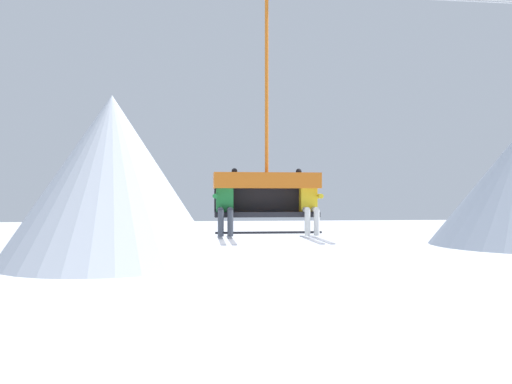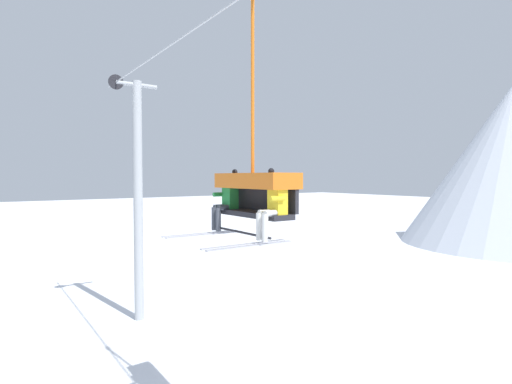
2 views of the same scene
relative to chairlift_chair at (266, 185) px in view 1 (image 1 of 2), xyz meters
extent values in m
cone|color=silver|center=(-8.54, 32.47, 1.32)|extent=(17.74, 17.74, 13.73)
cube|color=#232328|center=(0.00, -0.07, -0.57)|extent=(2.00, 0.48, 0.10)
cube|color=#232328|center=(0.00, 0.21, -0.30)|extent=(2.00, 0.08, 0.45)
cube|color=#D16619|center=(0.00, -0.01, 0.08)|extent=(2.04, 0.68, 0.30)
cylinder|color=black|center=(0.00, -0.39, -0.90)|extent=(2.00, 0.04, 0.04)
cylinder|color=#D16619|center=(0.00, -0.07, 1.96)|extent=(0.07, 0.07, 3.48)
cube|color=#23843D|center=(-0.81, -0.09, -0.26)|extent=(0.32, 0.22, 0.52)
sphere|color=#284C93|center=(-0.81, -0.09, 0.09)|extent=(0.22, 0.22, 0.22)
ellipsoid|color=black|center=(-0.81, -0.19, 0.09)|extent=(0.17, 0.04, 0.08)
cylinder|color=#3D424C|center=(-0.90, -0.26, -0.48)|extent=(0.11, 0.34, 0.11)
cylinder|color=#3D424C|center=(-0.72, -0.26, -0.48)|extent=(0.11, 0.34, 0.11)
cylinder|color=#3D424C|center=(-0.90, -0.43, -0.72)|extent=(0.11, 0.11, 0.48)
cylinder|color=#3D424C|center=(-0.72, -0.43, -0.72)|extent=(0.11, 0.11, 0.48)
cube|color=#B2B2BC|center=(-0.90, -0.73, -1.01)|extent=(0.09, 1.70, 0.02)
cube|color=#B2B2BC|center=(-0.72, -0.73, -1.01)|extent=(0.09, 1.70, 0.02)
cylinder|color=#23843D|center=(-1.00, -0.24, -0.22)|extent=(0.09, 0.30, 0.09)
cylinder|color=#23843D|center=(-0.62, -0.09, 0.09)|extent=(0.09, 0.09, 0.30)
sphere|color=black|center=(-0.62, -0.09, 0.26)|extent=(0.11, 0.11, 0.11)
cube|color=yellow|center=(0.81, -0.09, -0.26)|extent=(0.32, 0.22, 0.52)
sphere|color=maroon|center=(0.81, -0.09, 0.09)|extent=(0.22, 0.22, 0.22)
ellipsoid|color=black|center=(0.81, -0.19, 0.09)|extent=(0.17, 0.04, 0.08)
cylinder|color=silver|center=(0.72, -0.26, -0.48)|extent=(0.11, 0.34, 0.11)
cylinder|color=silver|center=(0.90, -0.26, -0.48)|extent=(0.11, 0.34, 0.11)
cylinder|color=silver|center=(0.72, -0.43, -0.72)|extent=(0.11, 0.11, 0.48)
cylinder|color=silver|center=(0.90, -0.43, -0.72)|extent=(0.11, 0.11, 0.48)
cube|color=#B2B2BC|center=(0.72, -0.73, -1.01)|extent=(0.09, 1.70, 0.02)
cube|color=#B2B2BC|center=(0.90, -0.73, -1.01)|extent=(0.09, 1.70, 0.02)
cylinder|color=yellow|center=(0.62, -0.09, 0.09)|extent=(0.09, 0.09, 0.30)
sphere|color=black|center=(0.62, -0.09, 0.26)|extent=(0.11, 0.11, 0.11)
cylinder|color=yellow|center=(1.00, -0.24, -0.22)|extent=(0.09, 0.30, 0.09)
camera|label=1|loc=(-1.27, -9.60, -0.24)|focal=35.00mm
camera|label=2|loc=(6.42, -4.50, 0.15)|focal=28.00mm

